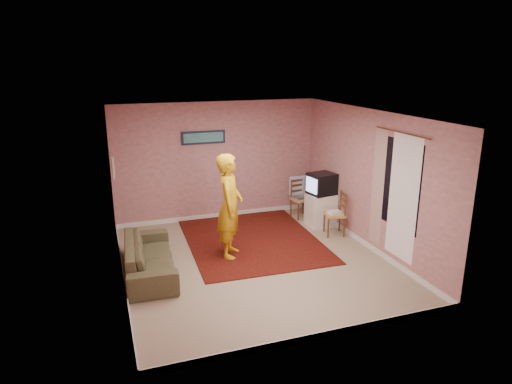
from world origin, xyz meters
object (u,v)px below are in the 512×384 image
object	(u,v)px
tv_cabinet	(321,210)
chair_a	(301,195)
person	(230,206)
crt_tv	(322,184)
chair_b	(335,209)
sofa	(150,257)

from	to	relation	value
tv_cabinet	chair_a	xyz separation A→B (m)	(-0.18, 0.62, 0.18)
tv_cabinet	person	size ratio (longest dim) A/B	0.37
tv_cabinet	crt_tv	bearing A→B (deg)	-170.20
person	crt_tv	bearing A→B (deg)	-45.11
crt_tv	chair_a	distance (m)	0.76
crt_tv	chair_b	world-z (taller)	crt_tv
chair_a	person	xyz separation A→B (m)	(-2.10, -1.51, 0.42)
chair_b	person	distance (m)	2.34
tv_cabinet	chair_b	xyz separation A→B (m)	(0.01, -0.59, 0.19)
crt_tv	chair_a	xyz separation A→B (m)	(-0.17, 0.62, -0.40)
chair_a	chair_b	distance (m)	1.23
chair_b	crt_tv	bearing A→B (deg)	-164.58
chair_a	sofa	distance (m)	3.98
crt_tv	chair_a	size ratio (longest dim) A/B	1.27
crt_tv	sofa	distance (m)	3.96
chair_a	sofa	world-z (taller)	chair_a
sofa	person	xyz separation A→B (m)	(1.47, 0.24, 0.66)
tv_cabinet	sofa	distance (m)	3.92
person	tv_cabinet	bearing A→B (deg)	-45.13
chair_b	chair_a	bearing A→B (deg)	-157.23
tv_cabinet	crt_tv	distance (m)	0.58
tv_cabinet	sofa	bearing A→B (deg)	-163.31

